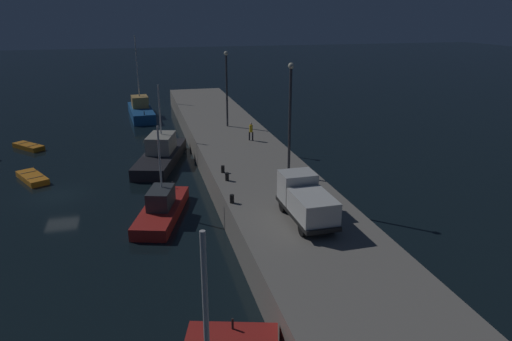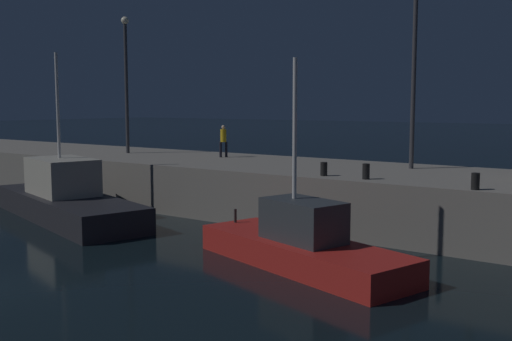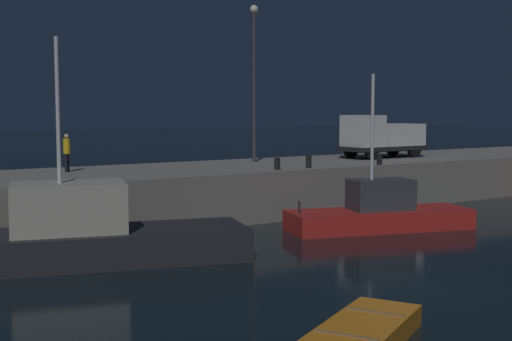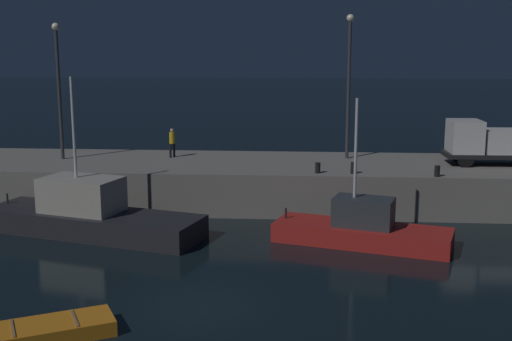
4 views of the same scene
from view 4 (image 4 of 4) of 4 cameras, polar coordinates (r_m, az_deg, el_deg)
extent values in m
plane|color=black|center=(23.09, -4.78, -11.92)|extent=(320.00, 320.00, 0.00)
cube|color=gray|center=(37.75, -1.13, -0.98)|extent=(73.71, 7.82, 2.33)
cube|color=#232328|center=(32.32, -14.13, -4.48)|extent=(11.30, 5.99, 1.09)
cube|color=#ADA899|center=(32.29, -15.01, -2.04)|extent=(4.15, 3.22, 1.64)
cylinder|color=silver|center=(31.91, -15.69, 3.63)|extent=(0.14, 0.14, 4.77)
cylinder|color=#262626|center=(35.17, -20.93, -2.30)|extent=(0.10, 0.10, 0.50)
cube|color=red|center=(30.23, 9.24, -5.59)|extent=(8.34, 4.66, 0.86)
cube|color=#33383D|center=(29.93, 9.38, -3.60)|extent=(2.98, 2.25, 1.31)
cylinder|color=silver|center=(29.44, 8.73, 1.92)|extent=(0.14, 0.14, 4.48)
cylinder|color=#262626|center=(30.96, 2.62, -3.75)|extent=(0.10, 0.10, 0.50)
cube|color=orange|center=(21.75, -18.00, -13.22)|extent=(4.41, 3.32, 0.50)
cube|color=olive|center=(21.60, -20.53, -12.79)|extent=(0.72, 1.26, 0.04)
cube|color=olive|center=(21.74, -15.59, -12.33)|extent=(0.72, 1.26, 0.04)
cylinder|color=#38383D|center=(39.72, -16.83, 6.29)|extent=(0.20, 0.20, 7.47)
sphere|color=#F9EFCC|center=(39.63, -17.14, 11.94)|extent=(0.44, 0.44, 0.44)
cylinder|color=#38383D|center=(38.64, 8.09, 6.90)|extent=(0.20, 0.20, 7.96)
sphere|color=#F9EFCC|center=(38.58, 8.26, 13.07)|extent=(0.44, 0.44, 0.44)
cylinder|color=black|center=(37.63, 17.87, 0.96)|extent=(0.91, 0.30, 0.90)
cylinder|color=black|center=(39.28, 17.24, 1.39)|extent=(0.91, 0.30, 0.90)
cube|color=black|center=(38.91, 20.02, 1.32)|extent=(5.43, 2.17, 0.25)
cube|color=silver|center=(38.32, 17.81, 2.88)|extent=(1.76, 2.10, 1.81)
cube|color=silver|center=(39.09, 21.45, 2.40)|extent=(3.16, 2.12, 1.28)
cylinder|color=black|center=(39.48, -7.18, 1.79)|extent=(0.14, 0.14, 0.83)
cylinder|color=black|center=(39.24, -7.50, 1.73)|extent=(0.14, 0.14, 0.83)
cylinder|color=yellow|center=(39.25, -7.37, 2.85)|extent=(0.43, 0.43, 0.68)
sphere|color=beige|center=(39.19, -7.38, 3.52)|extent=(0.20, 0.20, 0.20)
cylinder|color=black|center=(34.51, 15.57, -0.06)|extent=(0.28, 0.28, 0.57)
cylinder|color=black|center=(34.40, 8.51, 0.22)|extent=(0.28, 0.28, 0.60)
cylinder|color=black|center=(34.34, 5.43, 0.23)|extent=(0.28, 0.28, 0.55)
camera|label=1|loc=(44.56, 56.77, 12.82)|focal=32.86mm
camera|label=2|loc=(18.21, 47.44, -4.60)|focal=42.15mm
camera|label=3|loc=(19.73, -61.87, -6.11)|focal=48.37mm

